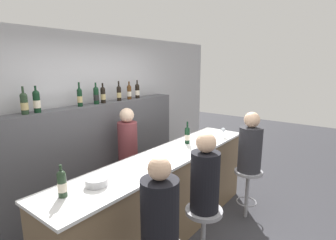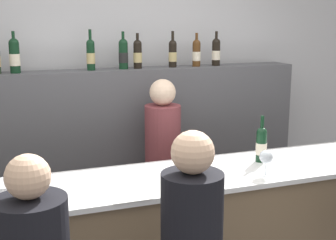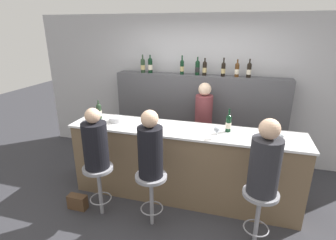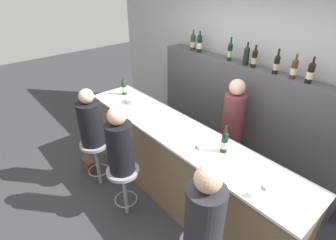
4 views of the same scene
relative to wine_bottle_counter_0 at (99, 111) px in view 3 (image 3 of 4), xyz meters
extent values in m
plane|color=#333338|center=(1.31, -0.37, -1.19)|extent=(16.00, 16.00, 0.00)
cube|color=#B2B2B7|center=(1.31, 1.37, 0.11)|extent=(6.40, 0.05, 2.60)
cube|color=brown|center=(1.31, -0.07, -0.67)|extent=(3.14, 0.59, 1.04)
cube|color=white|center=(1.31, -0.07, -0.13)|extent=(3.18, 0.63, 0.03)
cube|color=#4C4C51|center=(1.31, 1.14, -0.39)|extent=(2.99, 0.28, 1.60)
cylinder|color=#233823|center=(0.00, 0.00, -0.02)|extent=(0.07, 0.07, 0.20)
cylinder|color=beige|center=(0.00, 0.00, -0.03)|extent=(0.08, 0.08, 0.08)
sphere|color=#233823|center=(0.00, 0.00, 0.08)|extent=(0.07, 0.07, 0.07)
cylinder|color=#233823|center=(0.00, 0.00, 0.13)|extent=(0.02, 0.02, 0.07)
cylinder|color=black|center=(1.90, 0.00, -0.02)|extent=(0.07, 0.07, 0.20)
cylinder|color=beige|center=(1.90, 0.00, -0.03)|extent=(0.07, 0.07, 0.08)
sphere|color=black|center=(1.90, 0.00, 0.08)|extent=(0.07, 0.07, 0.07)
cylinder|color=black|center=(1.90, 0.00, 0.14)|extent=(0.02, 0.02, 0.10)
cylinder|color=#233823|center=(0.28, 1.14, 0.51)|extent=(0.08, 0.08, 0.21)
cylinder|color=tan|center=(0.28, 1.14, 0.50)|extent=(0.08, 0.08, 0.08)
sphere|color=#233823|center=(0.28, 1.14, 0.62)|extent=(0.08, 0.08, 0.08)
cylinder|color=#233823|center=(0.28, 1.14, 0.68)|extent=(0.02, 0.02, 0.09)
cylinder|color=black|center=(0.42, 1.14, 0.52)|extent=(0.08, 0.08, 0.22)
cylinder|color=beige|center=(0.42, 1.14, 0.51)|extent=(0.08, 0.08, 0.09)
sphere|color=black|center=(0.42, 1.14, 0.63)|extent=(0.08, 0.08, 0.08)
cylinder|color=black|center=(0.42, 1.14, 0.69)|extent=(0.02, 0.02, 0.08)
cylinder|color=black|center=(1.00, 1.14, 0.52)|extent=(0.07, 0.07, 0.21)
cylinder|color=tan|center=(1.00, 1.14, 0.51)|extent=(0.07, 0.07, 0.08)
sphere|color=black|center=(1.00, 1.14, 0.62)|extent=(0.07, 0.07, 0.07)
cylinder|color=black|center=(1.00, 1.14, 0.68)|extent=(0.02, 0.02, 0.10)
cylinder|color=black|center=(1.27, 1.14, 0.51)|extent=(0.08, 0.08, 0.21)
cylinder|color=black|center=(1.27, 1.14, 0.50)|extent=(0.08, 0.08, 0.08)
sphere|color=black|center=(1.27, 1.14, 0.62)|extent=(0.08, 0.08, 0.08)
cylinder|color=black|center=(1.27, 1.14, 0.67)|extent=(0.02, 0.02, 0.08)
cylinder|color=black|center=(1.39, 1.14, 0.51)|extent=(0.07, 0.07, 0.20)
cylinder|color=tan|center=(1.39, 1.14, 0.50)|extent=(0.07, 0.07, 0.08)
sphere|color=black|center=(1.39, 1.14, 0.61)|extent=(0.07, 0.07, 0.07)
cylinder|color=black|center=(1.39, 1.14, 0.66)|extent=(0.02, 0.02, 0.07)
cylinder|color=black|center=(1.70, 1.14, 0.51)|extent=(0.07, 0.07, 0.20)
cylinder|color=tan|center=(1.70, 1.14, 0.50)|extent=(0.07, 0.07, 0.08)
sphere|color=black|center=(1.70, 1.14, 0.61)|extent=(0.07, 0.07, 0.07)
cylinder|color=black|center=(1.70, 1.14, 0.67)|extent=(0.02, 0.02, 0.09)
cylinder|color=#4C2D14|center=(1.92, 1.14, 0.51)|extent=(0.07, 0.07, 0.20)
cylinder|color=beige|center=(1.92, 1.14, 0.50)|extent=(0.07, 0.07, 0.08)
sphere|color=#4C2D14|center=(1.92, 1.14, 0.61)|extent=(0.07, 0.07, 0.07)
cylinder|color=#4C2D14|center=(1.92, 1.14, 0.66)|extent=(0.02, 0.02, 0.08)
cylinder|color=black|center=(2.11, 1.14, 0.51)|extent=(0.07, 0.07, 0.20)
cylinder|color=beige|center=(2.11, 1.14, 0.50)|extent=(0.07, 0.07, 0.08)
sphere|color=black|center=(2.11, 1.14, 0.61)|extent=(0.07, 0.07, 0.07)
cylinder|color=black|center=(2.11, 1.14, 0.67)|extent=(0.02, 0.02, 0.08)
cylinder|color=silver|center=(1.78, -0.25, -0.12)|extent=(0.07, 0.07, 0.00)
cylinder|color=silver|center=(1.78, -0.25, -0.08)|extent=(0.01, 0.01, 0.07)
sphere|color=silver|center=(1.78, -0.25, 0.00)|extent=(0.08, 0.08, 0.08)
cylinder|color=silver|center=(2.51, -0.25, -0.12)|extent=(0.06, 0.06, 0.00)
cylinder|color=silver|center=(2.51, -0.25, -0.08)|extent=(0.01, 0.01, 0.08)
sphere|color=silver|center=(2.51, -0.25, -0.01)|extent=(0.07, 0.07, 0.07)
cylinder|color=#B7B7BC|center=(0.30, -0.06, -0.08)|extent=(0.21, 0.21, 0.07)
cube|color=white|center=(0.90, -0.24, -0.12)|extent=(0.21, 0.30, 0.00)
cylinder|color=gray|center=(0.37, -0.75, -0.85)|extent=(0.05, 0.05, 0.67)
torus|color=gray|center=(0.37, -0.75, -0.95)|extent=(0.28, 0.28, 0.02)
cylinder|color=gray|center=(0.37, -0.75, -0.50)|extent=(0.38, 0.38, 0.04)
cylinder|color=black|center=(0.37, -0.75, -0.19)|extent=(0.31, 0.31, 0.59)
sphere|color=#D8AD8C|center=(0.37, -0.75, 0.20)|extent=(0.18, 0.18, 0.18)
cylinder|color=gray|center=(1.08, -0.75, -0.85)|extent=(0.05, 0.05, 0.67)
torus|color=gray|center=(1.08, -0.75, -0.95)|extent=(0.28, 0.28, 0.02)
cylinder|color=gray|center=(1.08, -0.75, -0.50)|extent=(0.38, 0.38, 0.04)
cylinder|color=black|center=(1.08, -0.75, -0.18)|extent=(0.29, 0.29, 0.61)
sphere|color=#D8AD8C|center=(1.08, -0.75, 0.23)|extent=(0.20, 0.20, 0.20)
cylinder|color=gray|center=(2.32, -0.75, -0.85)|extent=(0.05, 0.05, 0.67)
torus|color=gray|center=(2.32, -0.75, -0.95)|extent=(0.28, 0.28, 0.02)
cylinder|color=gray|center=(2.32, -0.75, -0.50)|extent=(0.38, 0.38, 0.04)
cylinder|color=#28282D|center=(2.32, -0.75, -0.17)|extent=(0.31, 0.31, 0.62)
sphere|color=#D8AD8C|center=(2.32, -0.75, 0.24)|extent=(0.21, 0.21, 0.21)
cylinder|color=brown|center=(1.46, 0.74, -0.51)|extent=(0.28, 0.28, 1.35)
sphere|color=beige|center=(1.46, 0.74, 0.26)|extent=(0.20, 0.20, 0.20)
cube|color=#513823|center=(-0.01, -0.75, -1.09)|extent=(0.26, 0.12, 0.20)
camera|label=1|loc=(-1.07, -1.92, 0.97)|focal=28.00mm
camera|label=2|loc=(0.28, -2.60, 0.81)|focal=50.00mm
camera|label=3|loc=(2.02, -3.30, 1.17)|focal=28.00mm
camera|label=4|loc=(3.19, -1.86, 1.52)|focal=28.00mm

